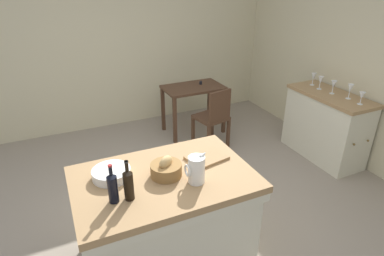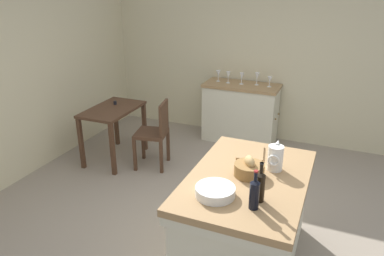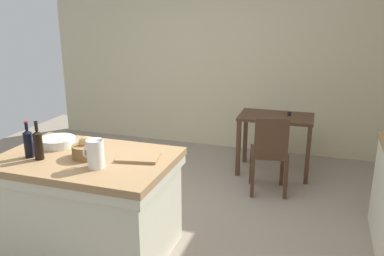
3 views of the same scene
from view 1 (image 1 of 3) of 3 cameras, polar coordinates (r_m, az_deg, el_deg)
The scene contains 18 objects.
ground_plane at distance 3.57m, azimuth -2.07°, elevation -14.84°, with size 6.76×6.76×0.00m, color gray.
wall_back at distance 5.31m, azimuth -13.49°, elevation 14.02°, with size 5.32×0.12×2.60m, color beige.
wall_right at distance 4.51m, azimuth 30.20°, elevation 9.25°, with size 0.12×5.20×2.60m, color beige.
island_table at distance 2.85m, azimuth -4.69°, elevation -15.03°, with size 1.42×0.94×0.86m.
side_cabinet at distance 4.71m, azimuth 22.45°, elevation 0.39°, with size 0.52×1.14×0.91m.
writing_desk at distance 5.00m, azimuth 0.24°, elevation 5.98°, with size 0.91×0.57×0.80m.
wooden_chair at distance 4.52m, azimuth 3.83°, elevation 1.96°, with size 0.48×0.48×0.91m.
pitcher at distance 2.47m, azimuth 0.75°, elevation -7.28°, with size 0.17×0.13×0.26m.
wash_bowl at distance 2.64m, azimuth -13.99°, elevation -7.75°, with size 0.30×0.30×0.07m, color white.
bread_basket at distance 2.58m, azimuth -4.59°, elevation -7.18°, with size 0.25×0.25×0.17m.
cutting_board at distance 2.82m, azimuth 2.61°, elevation -5.24°, with size 0.33×0.24×0.02m, color #99754C.
wine_bottle_dark at distance 2.34m, azimuth -11.14°, elevation -9.64°, with size 0.07×0.07×0.31m.
wine_bottle_amber at distance 2.34m, azimuth -13.81°, elevation -10.08°, with size 0.07×0.07×0.30m.
wine_glass_far_left at distance 4.30m, azimuth 27.73°, elevation 5.01°, with size 0.07×0.07×0.15m.
wine_glass_left at distance 4.42m, azimuth 26.11°, elevation 6.23°, with size 0.07×0.07×0.19m.
wine_glass_middle at distance 4.53m, azimuth 23.67°, elevation 6.98°, with size 0.07×0.07×0.17m.
wine_glass_right at distance 4.65m, azimuth 21.71°, elevation 7.80°, with size 0.07×0.07×0.17m.
wine_glass_far_right at distance 4.79m, azimuth 20.60°, elevation 8.42°, with size 0.07×0.07×0.17m.
Camera 1 is at (-1.01, -2.51, 2.33)m, focal length 30.28 mm.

